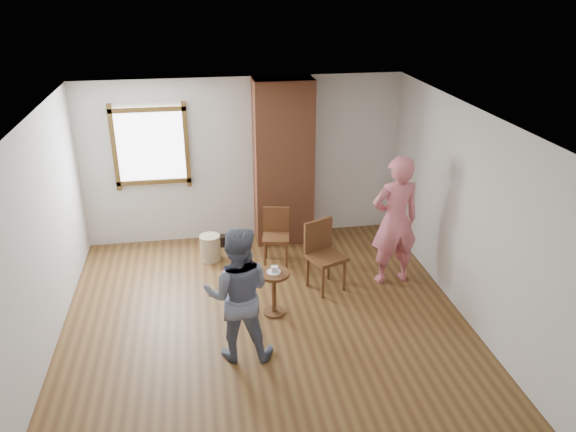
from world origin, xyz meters
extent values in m
plane|color=brown|center=(0.00, 0.00, 0.00)|extent=(5.50, 5.50, 0.00)
cube|color=silver|center=(0.00, 2.75, 1.30)|extent=(5.00, 0.04, 2.60)
cube|color=silver|center=(-2.50, 0.00, 1.30)|extent=(0.04, 5.50, 2.60)
cube|color=silver|center=(2.50, 0.00, 1.30)|extent=(0.04, 5.50, 2.60)
cube|color=white|center=(0.00, 0.00, 2.60)|extent=(5.00, 5.50, 0.04)
cube|color=brown|center=(-1.40, 2.71, 1.60)|extent=(1.14, 0.06, 1.34)
cube|color=white|center=(-1.40, 2.73, 1.60)|extent=(1.00, 0.02, 1.20)
cube|color=#A95D3C|center=(0.60, 2.50, 1.30)|extent=(0.90, 0.50, 2.60)
cylinder|color=#C6B38F|center=(-0.61, 1.95, 0.20)|extent=(0.40, 0.40, 0.40)
cylinder|color=black|center=(-0.41, 2.40, 0.08)|extent=(0.22, 0.22, 0.17)
cube|color=#5B321B|center=(0.36, 1.69, 0.42)|extent=(0.45, 0.45, 0.05)
cylinder|color=#5B321B|center=(0.17, 1.57, 0.21)|extent=(0.04, 0.04, 0.42)
cylinder|color=#5B321B|center=(0.48, 1.51, 0.21)|extent=(0.04, 0.04, 0.42)
cylinder|color=#5B321B|center=(0.23, 1.88, 0.21)|extent=(0.04, 0.04, 0.42)
cylinder|color=#5B321B|center=(0.54, 1.82, 0.21)|extent=(0.04, 0.04, 0.42)
cube|color=#5B321B|center=(0.39, 1.87, 0.63)|extent=(0.39, 0.11, 0.42)
cube|color=#5B321B|center=(0.92, 0.85, 0.48)|extent=(0.59, 0.59, 0.05)
cylinder|color=#5B321B|center=(0.83, 0.61, 0.24)|extent=(0.04, 0.04, 0.48)
cylinder|color=#5B321B|center=(1.16, 0.75, 0.24)|extent=(0.04, 0.04, 0.48)
cylinder|color=#5B321B|center=(0.69, 0.94, 0.24)|extent=(0.04, 0.04, 0.48)
cylinder|color=#5B321B|center=(1.02, 1.08, 0.24)|extent=(0.04, 0.04, 0.48)
cube|color=#5B321B|center=(0.84, 1.03, 0.72)|extent=(0.43, 0.21, 0.48)
cylinder|color=#5B321B|center=(0.13, 0.35, 0.58)|extent=(0.40, 0.40, 0.04)
cylinder|color=#5B321B|center=(0.13, 0.35, 0.29)|extent=(0.06, 0.06, 0.54)
cylinder|color=#5B321B|center=(0.13, 0.35, 0.01)|extent=(0.28, 0.28, 0.03)
cylinder|color=white|center=(0.13, 0.35, 0.60)|extent=(0.18, 0.18, 0.01)
cube|color=silver|center=(0.14, 0.35, 0.64)|extent=(0.08, 0.07, 0.06)
imported|color=#151E3A|center=(-0.37, -0.42, 0.80)|extent=(0.86, 0.72, 1.59)
imported|color=#DE6F7D|center=(1.88, 0.90, 0.92)|extent=(0.71, 0.49, 1.85)
camera|label=1|loc=(-0.70, -5.71, 4.05)|focal=35.00mm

